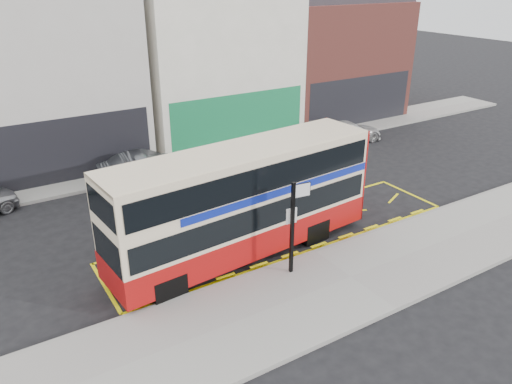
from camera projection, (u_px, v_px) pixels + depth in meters
ground at (308, 250)px, 18.24m from camera, size 120.00×120.00×0.00m
pavement at (351, 278)px, 16.43m from camera, size 40.00×4.00×0.15m
kerb at (315, 253)px, 17.92m from camera, size 40.00×0.15×0.15m
far_pavement at (184, 159)px, 26.75m from camera, size 50.00×3.00×0.15m
road_markings at (283, 232)px, 19.48m from camera, size 14.00×3.40×0.01m
terrace_left at (44, 58)px, 25.06m from camera, size 8.00×8.01×11.80m
terrace_green_shop at (205, 49)px, 29.49m from camera, size 9.00×8.01×11.30m
terrace_right at (324, 47)px, 34.02m from camera, size 9.00×8.01×10.30m
double_decker_bus at (244, 200)px, 17.27m from camera, size 10.06×3.13×3.95m
bus_stop_post at (294, 220)px, 15.94m from camera, size 0.80×0.19×3.23m
car_grey at (147, 167)px, 23.85m from camera, size 4.55×1.87×1.47m
car_white at (348, 132)px, 29.51m from camera, size 4.40×2.25×1.22m
street_tree_right at (296, 69)px, 30.35m from camera, size 2.62×2.62×5.66m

